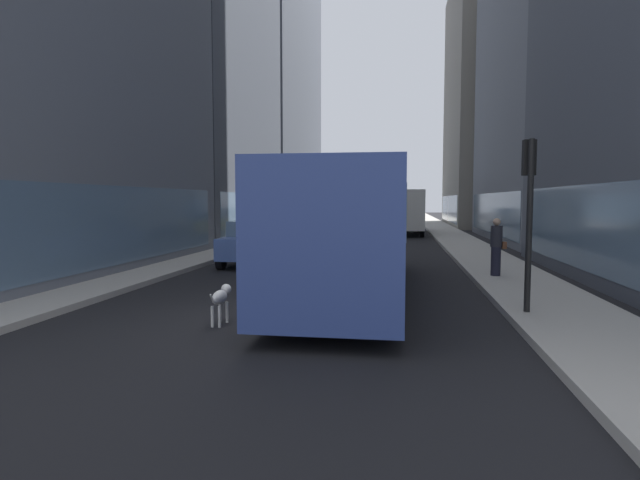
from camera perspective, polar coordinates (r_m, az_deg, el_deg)
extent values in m
plane|color=black|center=(45.00, 5.72, 1.35)|extent=(120.00, 120.00, 0.00)
cube|color=#ADA89E|center=(45.66, -1.44, 1.51)|extent=(2.40, 110.00, 0.15)
cube|color=#ADA89E|center=(45.06, 12.98, 1.36)|extent=(2.40, 110.00, 0.15)
cube|color=slate|center=(16.75, -21.81, 1.48)|extent=(0.08, 15.35, 2.40)
cube|color=#4C515B|center=(36.25, -16.08, 21.79)|extent=(10.64, 14.26, 26.62)
cube|color=slate|center=(32.73, -7.18, 3.02)|extent=(0.08, 12.83, 2.40)
cube|color=#4C515B|center=(54.49, -7.36, 21.62)|extent=(10.32, 19.97, 37.10)
cube|color=slate|center=(50.86, -1.60, 3.52)|extent=(0.08, 17.98, 2.40)
cube|color=slate|center=(15.32, 28.41, 1.02)|extent=(0.08, 15.36, 2.40)
cube|color=slate|center=(32.50, 18.44, 2.82)|extent=(0.08, 14.96, 2.40)
cube|color=gray|center=(51.95, 19.80, 14.20)|extent=(9.83, 16.12, 22.90)
cube|color=slate|center=(50.47, 14.04, 3.38)|extent=(0.08, 14.50, 2.40)
cube|color=#33478C|center=(13.36, 3.68, 1.45)|extent=(2.55, 11.50, 2.75)
cube|color=slate|center=(13.34, 3.69, 3.57)|extent=(2.57, 11.04, 0.90)
cube|color=black|center=(19.11, 5.18, -1.06)|extent=(2.55, 0.16, 0.44)
cylinder|color=black|center=(17.10, 0.96, -1.85)|extent=(0.30, 1.00, 1.00)
cylinder|color=black|center=(16.94, 8.53, -1.96)|extent=(0.30, 1.00, 1.00)
cylinder|color=black|center=(9.61, -5.33, -6.77)|extent=(0.30, 1.00, 1.00)
cylinder|color=black|center=(9.33, 8.31, -7.14)|extent=(0.30, 1.00, 1.00)
cube|color=silver|center=(18.63, 0.63, 4.82)|extent=(0.08, 0.24, 0.40)
cube|color=silver|center=(48.61, 4.54, 2.40)|extent=(1.71, 4.31, 0.75)
cube|color=slate|center=(48.38, 4.52, 3.16)|extent=(1.57, 1.94, 0.55)
cylinder|color=black|center=(50.42, 3.84, 2.05)|extent=(0.22, 0.64, 0.64)
cylinder|color=black|center=(50.32, 5.53, 2.03)|extent=(0.22, 0.64, 0.64)
cylinder|color=black|center=(46.96, 3.47, 1.88)|extent=(0.22, 0.64, 0.64)
cylinder|color=black|center=(46.84, 5.29, 1.86)|extent=(0.22, 0.64, 0.64)
cube|color=yellow|center=(33.34, -0.19, 1.52)|extent=(1.84, 4.43, 0.75)
cube|color=slate|center=(33.09, -0.25, 2.62)|extent=(1.69, 1.99, 0.55)
cylinder|color=black|center=(35.26, -1.04, 1.06)|extent=(0.22, 0.64, 0.64)
cylinder|color=black|center=(35.02, 1.58, 1.04)|extent=(0.22, 0.64, 0.64)
cylinder|color=black|center=(31.73, -2.14, 0.69)|extent=(0.22, 0.64, 0.64)
cylinder|color=black|center=(31.46, 0.76, 0.66)|extent=(0.22, 0.64, 0.64)
cube|color=#4C6BB7|center=(19.48, -6.69, -0.54)|extent=(1.86, 4.67, 0.75)
cube|color=slate|center=(19.21, -6.89, 1.33)|extent=(1.71, 2.10, 0.55)
cylinder|color=black|center=(21.58, -7.43, -1.07)|extent=(0.22, 0.64, 0.64)
cylinder|color=black|center=(21.18, -3.16, -1.15)|extent=(0.22, 0.64, 0.64)
cylinder|color=black|center=(17.94, -10.85, -2.22)|extent=(0.22, 0.64, 0.64)
cylinder|color=black|center=(17.46, -5.76, -2.34)|extent=(0.22, 0.64, 0.64)
cube|color=#B7BABF|center=(53.56, 9.21, 2.54)|extent=(1.87, 4.59, 0.75)
cube|color=slate|center=(53.32, 9.23, 3.23)|extent=(1.72, 2.06, 0.55)
cylinder|color=black|center=(55.45, 8.34, 2.22)|extent=(0.22, 0.64, 0.64)
cylinder|color=black|center=(55.47, 10.05, 2.20)|extent=(0.22, 0.64, 0.64)
cylinder|color=black|center=(51.70, 8.31, 2.07)|extent=(0.22, 0.64, 0.64)
cylinder|color=black|center=(51.72, 10.14, 2.05)|extent=(0.22, 0.64, 0.64)
cube|color=#19519E|center=(39.18, 9.39, 3.06)|extent=(2.30, 2.00, 2.10)
cube|color=silver|center=(35.42, 9.45, 3.33)|extent=(2.30, 5.50, 2.60)
cylinder|color=black|center=(39.22, 7.89, 1.55)|extent=(0.28, 0.90, 0.90)
cylinder|color=black|center=(39.24, 10.84, 1.51)|extent=(0.28, 0.90, 0.90)
cylinder|color=black|center=(33.72, 7.75, 1.09)|extent=(0.28, 0.90, 0.90)
cylinder|color=black|center=(33.75, 11.18, 1.05)|extent=(0.28, 0.90, 0.90)
ellipsoid|color=white|center=(10.01, -11.01, -6.20)|extent=(0.22, 0.60, 0.26)
sphere|color=white|center=(10.35, -10.30, -5.34)|extent=(0.20, 0.20, 0.20)
sphere|color=black|center=(10.38, -10.58, -5.21)|extent=(0.07, 0.07, 0.07)
sphere|color=black|center=(10.35, -9.95, -5.23)|extent=(0.07, 0.07, 0.07)
cylinder|color=white|center=(9.63, -11.82, -6.33)|extent=(0.03, 0.16, 0.19)
cylinder|color=white|center=(10.29, -10.95, -7.79)|extent=(0.06, 0.06, 0.40)
cylinder|color=white|center=(10.25, -10.21, -7.83)|extent=(0.06, 0.06, 0.40)
cylinder|color=white|center=(9.91, -11.78, -8.27)|extent=(0.06, 0.06, 0.40)
cylinder|color=white|center=(9.86, -11.01, -8.32)|extent=(0.06, 0.06, 0.40)
sphere|color=black|center=(10.08, -10.55, -5.89)|extent=(0.04, 0.04, 0.04)
sphere|color=black|center=(9.96, -11.49, -6.16)|extent=(0.04, 0.04, 0.04)
sphere|color=black|center=(9.83, -11.26, -6.05)|extent=(0.04, 0.04, 0.04)
cylinder|color=#1E1E2D|center=(16.06, 18.80, -2.22)|extent=(0.28, 0.28, 0.85)
cylinder|color=#26262D|center=(16.00, 18.87, 0.39)|extent=(0.34, 0.34, 0.62)
sphere|color=tan|center=(15.98, 18.90, 1.90)|extent=(0.22, 0.22, 0.22)
cube|color=#59331E|center=(16.06, 19.62, -0.54)|extent=(0.12, 0.24, 0.20)
cylinder|color=black|center=(10.95, 22.06, 1.41)|extent=(0.12, 0.12, 3.40)
cube|color=black|center=(11.14, 22.05, 8.41)|extent=(0.24, 0.20, 0.70)
sphere|color=red|center=(11.27, 21.95, 9.49)|extent=(0.11, 0.11, 0.11)
sphere|color=orange|center=(11.25, 21.92, 8.37)|extent=(0.11, 0.11, 0.11)
sphere|color=green|center=(11.24, 21.89, 7.25)|extent=(0.11, 0.11, 0.11)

